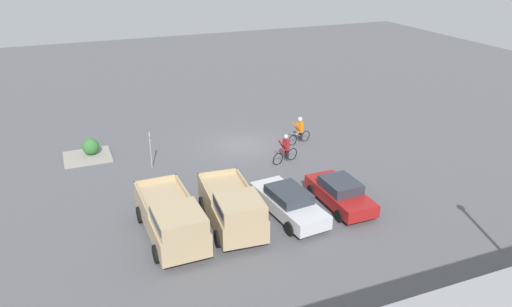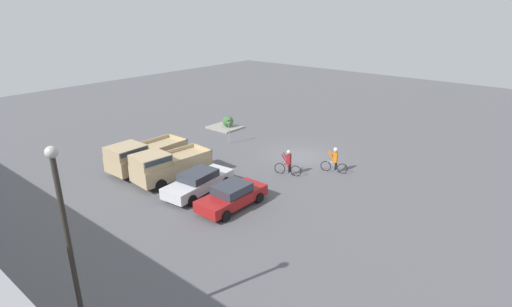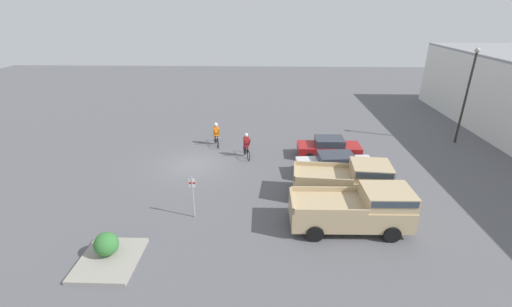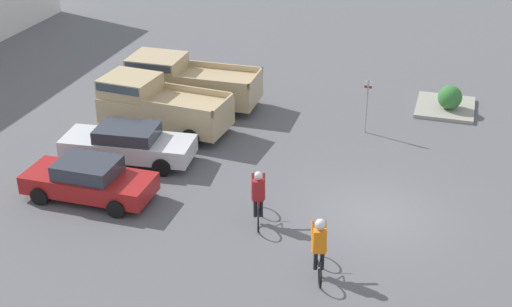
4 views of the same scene
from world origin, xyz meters
name	(u,v)px [view 3 (image 3 of 4)]	position (x,y,z in m)	size (l,w,h in m)	color
ground_plane	(194,165)	(0.00, 0.00, 0.00)	(80.00, 80.00, 0.00)	#56565B
sedan_0	(329,147)	(-1.70, 9.17, 0.68)	(1.89, 4.30, 1.37)	maroon
sedan_1	(335,164)	(1.10, 9.12, 0.70)	(2.24, 4.89, 1.37)	silver
pickup_truck_0	(348,180)	(3.93, 9.23, 1.09)	(2.56, 5.20, 2.10)	tan
pickup_truck_1	(358,208)	(6.70, 9.13, 1.08)	(2.39, 5.55, 2.07)	tan
cyclist_0	(246,145)	(-1.43, 3.44, 0.87)	(1.83, 0.64, 1.77)	black
cyclist_1	(216,133)	(-3.57, 1.05, 0.92)	(1.80, 0.64, 1.79)	black
fire_lane_sign	(193,193)	(6.07, 1.27, 1.36)	(0.06, 0.30, 2.25)	#9E9EA3
lamppost	(468,90)	(-4.71, 19.42, 4.12)	(0.36, 0.36, 7.06)	#2D2823
curb_island	(109,260)	(9.40, -1.63, 0.07)	(2.75, 2.40, 0.15)	gray
shrub	(106,244)	(9.14, -1.77, 0.65)	(1.01, 1.01, 1.01)	#337033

